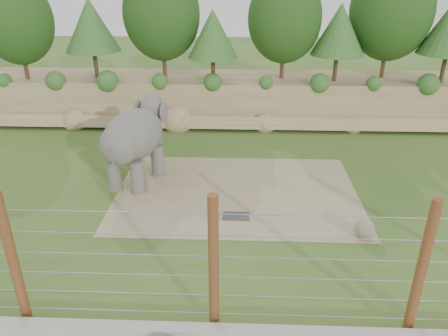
{
  "coord_description": "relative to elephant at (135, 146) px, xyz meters",
  "views": [
    {
      "loc": [
        0.59,
        -13.1,
        8.75
      ],
      "look_at": [
        0.0,
        2.0,
        1.6
      ],
      "focal_mm": 35.0,
      "sensor_mm": 36.0,
      "label": 1
    }
  ],
  "objects": [
    {
      "name": "barrier_fence",
      "position": [
        3.87,
        -8.35,
        0.3
      ],
      "size": [
        20.26,
        0.26,
        4.0
      ],
      "color": "brown",
      "rests_on": "ground"
    },
    {
      "name": "dirt_patch",
      "position": [
        4.37,
        -0.85,
        -1.69
      ],
      "size": [
        10.0,
        7.0,
        0.02
      ],
      "primitive_type": "cube",
      "color": "tan",
      "rests_on": "ground"
    },
    {
      "name": "ground",
      "position": [
        3.87,
        -3.85,
        -1.7
      ],
      "size": [
        90.0,
        90.0,
        0.0
      ],
      "primitive_type": "plane",
      "color": "#346224",
      "rests_on": "ground"
    },
    {
      "name": "drain_grate",
      "position": [
        4.36,
        -2.78,
        -1.66
      ],
      "size": [
        1.0,
        0.6,
        0.03
      ],
      "primitive_type": "cube",
      "color": "#262628",
      "rests_on": "dirt_patch"
    },
    {
      "name": "back_embankment",
      "position": [
        4.45,
        8.82,
        2.27
      ],
      "size": [
        30.0,
        5.52,
        8.77
      ],
      "color": "#917453",
      "rests_on": "ground"
    },
    {
      "name": "retaining_wall",
      "position": [
        3.87,
        -8.85,
        -1.45
      ],
      "size": [
        26.0,
        0.35,
        0.5
      ],
      "primitive_type": "cube",
      "color": "#A19E95",
      "rests_on": "ground"
    },
    {
      "name": "elephant",
      "position": [
        0.0,
        0.0,
        0.0
      ],
      "size": [
        2.95,
        4.54,
        3.39
      ],
      "primitive_type": null,
      "rotation": [
        0.0,
        0.0,
        -0.3
      ],
      "color": "slate",
      "rests_on": "ground"
    },
    {
      "name": "stone_ball",
      "position": [
        8.84,
        -4.0,
        -1.32
      ],
      "size": [
        0.71,
        0.71,
        0.71
      ],
      "primitive_type": "sphere",
      "color": "gray",
      "rests_on": "dirt_patch"
    }
  ]
}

